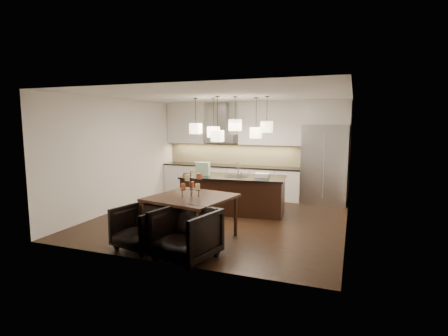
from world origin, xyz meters
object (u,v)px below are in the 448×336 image
(dining_table, at_px, (191,218))
(armchair_left, at_px, (141,227))
(refrigerator, at_px, (324,164))
(island_body, at_px, (233,195))
(armchair_right, at_px, (186,234))

(dining_table, xyz_separation_m, armchair_left, (-0.63, -0.73, -0.04))
(refrigerator, height_order, armchair_left, refrigerator)
(island_body, height_order, armchair_right, island_body)
(refrigerator, distance_m, dining_table, 4.52)
(refrigerator, height_order, armchair_right, refrigerator)
(dining_table, height_order, armchair_right, armchair_right)
(island_body, relative_size, armchair_left, 2.94)
(dining_table, relative_size, armchair_left, 1.68)
(refrigerator, distance_m, island_body, 2.74)
(island_body, bearing_deg, refrigerator, 35.26)
(dining_table, bearing_deg, armchair_right, -58.86)
(dining_table, height_order, armchair_left, dining_table)
(island_body, bearing_deg, dining_table, -98.12)
(island_body, height_order, armchair_left, island_body)
(dining_table, bearing_deg, island_body, 98.55)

